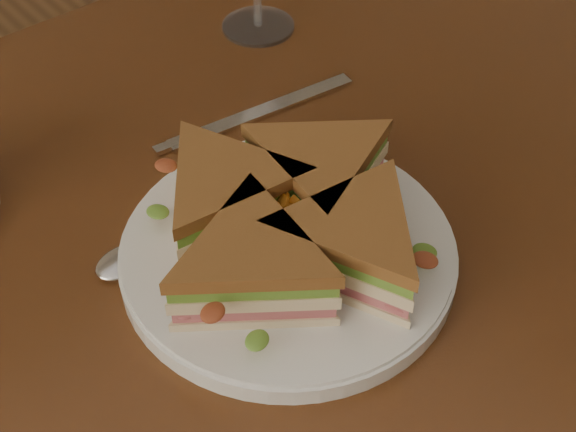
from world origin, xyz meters
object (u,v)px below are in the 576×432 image
(spoon, at_px, (137,243))
(knife, at_px, (250,117))
(table, at_px, (220,324))
(plate, at_px, (288,253))
(sandwich_wedges, at_px, (288,221))

(spoon, bearing_deg, knife, -8.08)
(table, xyz_separation_m, spoon, (-0.04, 0.04, 0.10))
(table, xyz_separation_m, knife, (0.13, 0.12, 0.10))
(plate, height_order, spoon, plate)
(table, relative_size, plate, 4.50)
(table, distance_m, knife, 0.20)
(table, bearing_deg, knife, 42.27)
(table, relative_size, knife, 5.58)
(table, distance_m, sandwich_wedges, 0.16)
(plate, xyz_separation_m, spoon, (-0.09, 0.09, -0.00))
(plate, xyz_separation_m, knife, (0.09, 0.16, -0.01))
(sandwich_wedges, distance_m, knife, 0.19)
(spoon, bearing_deg, sandwich_wedges, -77.66)
(plate, distance_m, spoon, 0.12)
(plate, height_order, knife, plate)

